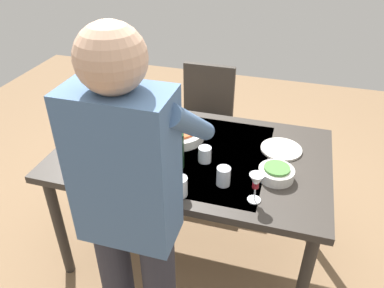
{
  "coord_description": "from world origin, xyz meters",
  "views": [
    {
      "loc": [
        -0.49,
        1.68,
        1.97
      ],
      "look_at": [
        0.0,
        0.0,
        0.83
      ],
      "focal_mm": 35.43,
      "sensor_mm": 36.0,
      "label": 1
    }
  ],
  "objects_px": {
    "wine_glass_right": "(256,183)",
    "wine_bottle": "(177,149)",
    "water_cup_near_left": "(223,176)",
    "dining_table": "(192,163)",
    "water_cup_far_right": "(205,154)",
    "dinner_plate_far": "(124,166)",
    "side_bowl_salad": "(276,173)",
    "serving_bowl_pasta": "(179,133)",
    "person_server": "(132,212)",
    "dinner_plate_near": "(281,149)",
    "water_cup_far_left": "(180,186)",
    "water_cup_near_right": "(135,108)",
    "wine_glass_left": "(80,122)",
    "chair_near": "(205,117)"
  },
  "relations": [
    {
      "from": "dining_table",
      "to": "wine_glass_left",
      "type": "height_order",
      "value": "wine_glass_left"
    },
    {
      "from": "person_server",
      "to": "wine_bottle",
      "type": "xyz_separation_m",
      "value": [
        0.01,
        -0.57,
        -0.08
      ]
    },
    {
      "from": "wine_bottle",
      "to": "water_cup_near_left",
      "type": "height_order",
      "value": "wine_bottle"
    },
    {
      "from": "water_cup_near_left",
      "to": "wine_bottle",
      "type": "bearing_deg",
      "value": -16.02
    },
    {
      "from": "water_cup_near_left",
      "to": "water_cup_near_right",
      "type": "xyz_separation_m",
      "value": [
        0.7,
        -0.54,
        0.0
      ]
    },
    {
      "from": "water_cup_near_left",
      "to": "dinner_plate_near",
      "type": "xyz_separation_m",
      "value": [
        -0.25,
        -0.39,
        -0.04
      ]
    },
    {
      "from": "person_server",
      "to": "water_cup_near_right",
      "type": "height_order",
      "value": "person_server"
    },
    {
      "from": "water_cup_far_left",
      "to": "side_bowl_salad",
      "type": "relative_size",
      "value": 0.55
    },
    {
      "from": "side_bowl_salad",
      "to": "dinner_plate_near",
      "type": "relative_size",
      "value": 0.78
    },
    {
      "from": "person_server",
      "to": "dinner_plate_near",
      "type": "relative_size",
      "value": 7.34
    },
    {
      "from": "wine_glass_left",
      "to": "serving_bowl_pasta",
      "type": "xyz_separation_m",
      "value": [
        -0.55,
        -0.16,
        -0.07
      ]
    },
    {
      "from": "dining_table",
      "to": "water_cup_near_right",
      "type": "relative_size",
      "value": 13.97
    },
    {
      "from": "wine_glass_right",
      "to": "side_bowl_salad",
      "type": "bearing_deg",
      "value": -111.8
    },
    {
      "from": "dinner_plate_near",
      "to": "side_bowl_salad",
      "type": "bearing_deg",
      "value": 89.12
    },
    {
      "from": "chair_near",
      "to": "water_cup_near_right",
      "type": "xyz_separation_m",
      "value": [
        0.33,
        0.54,
        0.3
      ]
    },
    {
      "from": "wine_bottle",
      "to": "wine_glass_right",
      "type": "height_order",
      "value": "wine_bottle"
    },
    {
      "from": "wine_glass_left",
      "to": "wine_glass_right",
      "type": "bearing_deg",
      "value": 165.8
    },
    {
      "from": "dining_table",
      "to": "chair_near",
      "type": "height_order",
      "value": "chair_near"
    },
    {
      "from": "wine_bottle",
      "to": "water_cup_far_left",
      "type": "xyz_separation_m",
      "value": [
        -0.08,
        0.21,
        -0.06
      ]
    },
    {
      "from": "wine_glass_right",
      "to": "wine_bottle",
      "type": "bearing_deg",
      "value": -19.57
    },
    {
      "from": "wine_bottle",
      "to": "dinner_plate_far",
      "type": "distance_m",
      "value": 0.3
    },
    {
      "from": "serving_bowl_pasta",
      "to": "person_server",
      "type": "bearing_deg",
      "value": 95.95
    },
    {
      "from": "wine_glass_left",
      "to": "water_cup_near_right",
      "type": "bearing_deg",
      "value": -118.6
    },
    {
      "from": "water_cup_far_left",
      "to": "wine_glass_left",
      "type": "bearing_deg",
      "value": -24.64
    },
    {
      "from": "dining_table",
      "to": "dinner_plate_far",
      "type": "distance_m",
      "value": 0.4
    },
    {
      "from": "side_bowl_salad",
      "to": "water_cup_far_left",
      "type": "bearing_deg",
      "value": 31.01
    },
    {
      "from": "person_server",
      "to": "water_cup_far_right",
      "type": "relative_size",
      "value": 19.8
    },
    {
      "from": "person_server",
      "to": "wine_glass_left",
      "type": "relative_size",
      "value": 11.19
    },
    {
      "from": "dining_table",
      "to": "wine_glass_right",
      "type": "height_order",
      "value": "wine_glass_right"
    },
    {
      "from": "wine_bottle",
      "to": "water_cup_near_right",
      "type": "relative_size",
      "value": 2.74
    },
    {
      "from": "wine_glass_left",
      "to": "water_cup_far_right",
      "type": "bearing_deg",
      "value": 178.1
    },
    {
      "from": "serving_bowl_pasta",
      "to": "side_bowl_salad",
      "type": "relative_size",
      "value": 1.67
    },
    {
      "from": "wine_bottle",
      "to": "wine_glass_left",
      "type": "height_order",
      "value": "wine_bottle"
    },
    {
      "from": "water_cup_far_right",
      "to": "dinner_plate_near",
      "type": "relative_size",
      "value": 0.37
    },
    {
      "from": "wine_glass_right",
      "to": "dinner_plate_near",
      "type": "height_order",
      "value": "wine_glass_right"
    },
    {
      "from": "serving_bowl_pasta",
      "to": "dining_table",
      "type": "bearing_deg",
      "value": 134.94
    },
    {
      "from": "water_cup_far_right",
      "to": "dinner_plate_far",
      "type": "xyz_separation_m",
      "value": [
        0.4,
        0.17,
        -0.04
      ]
    },
    {
      "from": "dining_table",
      "to": "side_bowl_salad",
      "type": "height_order",
      "value": "side_bowl_salad"
    },
    {
      "from": "wine_bottle",
      "to": "wine_glass_left",
      "type": "distance_m",
      "value": 0.64
    },
    {
      "from": "person_server",
      "to": "water_cup_far_right",
      "type": "distance_m",
      "value": 0.68
    },
    {
      "from": "water_cup_near_left",
      "to": "side_bowl_salad",
      "type": "xyz_separation_m",
      "value": [
        -0.25,
        -0.12,
        -0.02
      ]
    },
    {
      "from": "water_cup_far_right",
      "to": "chair_near",
      "type": "bearing_deg",
      "value": -75.8
    },
    {
      "from": "dining_table",
      "to": "water_cup_far_right",
      "type": "relative_size",
      "value": 17.71
    },
    {
      "from": "serving_bowl_pasta",
      "to": "dinner_plate_far",
      "type": "height_order",
      "value": "serving_bowl_pasta"
    },
    {
      "from": "chair_near",
      "to": "dinner_plate_near",
      "type": "height_order",
      "value": "chair_near"
    },
    {
      "from": "dining_table",
      "to": "chair_near",
      "type": "xyz_separation_m",
      "value": [
        0.14,
        -0.84,
        -0.17
      ]
    },
    {
      "from": "wine_bottle",
      "to": "dinner_plate_far",
      "type": "height_order",
      "value": "wine_bottle"
    },
    {
      "from": "serving_bowl_pasta",
      "to": "dinner_plate_far",
      "type": "bearing_deg",
      "value": 61.99
    },
    {
      "from": "dinner_plate_far",
      "to": "side_bowl_salad",
      "type": "bearing_deg",
      "value": -170.38
    },
    {
      "from": "water_cup_far_right",
      "to": "wine_bottle",
      "type": "bearing_deg",
      "value": 35.87
    }
  ]
}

